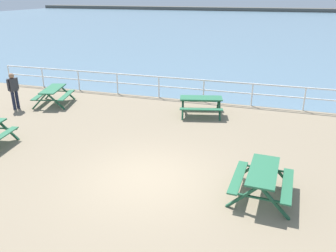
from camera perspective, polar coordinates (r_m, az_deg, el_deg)
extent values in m
cube|color=gray|center=(10.02, -3.48, -9.12)|extent=(30.00, 24.00, 0.20)
cube|color=slate|center=(61.06, 15.10, 16.15)|extent=(142.00, 90.00, 0.01)
cube|color=#4C4C47|center=(103.94, 16.58, 17.96)|extent=(142.00, 6.00, 1.80)
cube|color=white|center=(16.57, 6.06, 7.62)|extent=(23.00, 0.06, 0.06)
cube|color=white|center=(16.68, 6.00, 6.04)|extent=(23.00, 0.05, 0.05)
cylinder|color=white|center=(22.00, -25.07, 7.78)|extent=(0.07, 0.07, 1.05)
cylinder|color=white|center=(20.53, -20.24, 7.63)|extent=(0.07, 0.07, 1.05)
cylinder|color=white|center=(19.24, -14.72, 7.38)|extent=(0.07, 0.07, 1.05)
cylinder|color=white|center=(18.14, -8.48, 7.02)|extent=(0.07, 0.07, 1.05)
cylinder|color=white|center=(17.28, -1.54, 6.52)|extent=(0.07, 0.07, 1.05)
cylinder|color=white|center=(16.70, 5.99, 5.87)|extent=(0.07, 0.07, 1.05)
cylinder|color=white|center=(16.42, 13.89, 5.08)|extent=(0.07, 0.07, 1.05)
cylinder|color=white|center=(16.46, 21.89, 4.18)|extent=(0.07, 0.07, 1.05)
cube|color=#286B47|center=(12.81, -26.27, -1.63)|extent=(0.53, 1.82, 0.04)
cube|color=#1E5035|center=(13.56, -25.27, -0.57)|extent=(0.80, 0.20, 0.79)
cube|color=#286B47|center=(9.09, 15.68, -7.25)|extent=(0.80, 1.84, 0.05)
cube|color=#286B47|center=(9.28, 11.66, -8.34)|extent=(0.36, 1.81, 0.04)
cube|color=#286B47|center=(9.22, 19.35, -9.40)|extent=(0.36, 1.81, 0.04)
cube|color=#1E5035|center=(9.97, 13.78, -6.79)|extent=(0.80, 0.12, 0.79)
cube|color=#1E5035|center=(9.94, 18.09, -7.37)|extent=(0.80, 0.12, 0.79)
cube|color=#1E5035|center=(9.93, 15.96, -6.86)|extent=(1.50, 0.14, 0.04)
cube|color=#1E5035|center=(8.63, 12.36, -11.47)|extent=(0.80, 0.12, 0.79)
cube|color=#1E5035|center=(8.59, 17.40, -12.18)|extent=(0.80, 0.12, 0.79)
cube|color=#1E5035|center=(8.58, 14.90, -11.58)|extent=(1.50, 0.14, 0.04)
cube|color=#286B47|center=(14.75, 5.57, 4.68)|extent=(1.92, 1.12, 0.05)
cube|color=#286B47|center=(15.43, 5.46, 4.28)|extent=(1.81, 0.69, 0.04)
cube|color=#286B47|center=(14.25, 5.60, 2.81)|extent=(1.81, 0.69, 0.04)
cube|color=#1E5035|center=(15.27, 8.40, 3.66)|extent=(0.27, 0.79, 0.79)
cube|color=#1E5035|center=(14.56, 8.63, 2.76)|extent=(0.27, 0.79, 0.79)
cube|color=#1E5035|center=(14.90, 8.52, 3.39)|extent=(0.42, 1.47, 0.04)
cube|color=#1E5035|center=(15.21, 2.53, 3.81)|extent=(0.27, 0.79, 0.79)
cube|color=#1E5035|center=(14.50, 2.47, 2.91)|extent=(0.27, 0.79, 0.79)
cube|color=#1E5035|center=(14.84, 2.50, 3.53)|extent=(0.42, 1.47, 0.04)
cube|color=#286B47|center=(17.02, -18.74, 5.92)|extent=(1.14, 1.92, 0.05)
cube|color=#286B47|center=(17.33, -20.54, 4.92)|extent=(0.72, 1.81, 0.04)
cube|color=#286B47|center=(16.88, -16.65, 4.98)|extent=(0.72, 1.81, 0.04)
cube|color=#1E5035|center=(17.95, -18.86, 5.43)|extent=(0.79, 0.28, 0.79)
cube|color=#1E5035|center=(17.69, -16.59, 5.47)|extent=(0.79, 0.28, 0.79)
cube|color=#1E5035|center=(17.80, -17.75, 5.59)|extent=(1.46, 0.45, 0.04)
cube|color=#1E5035|center=(16.57, -20.72, 3.90)|extent=(0.79, 0.28, 0.79)
cube|color=#1E5035|center=(16.29, -18.28, 3.93)|extent=(0.79, 0.28, 0.79)
cube|color=#1E5035|center=(16.41, -19.53, 4.06)|extent=(1.46, 0.45, 0.04)
cylinder|color=#1E2338|center=(17.03, -23.93, 4.07)|extent=(0.14, 0.14, 0.85)
cylinder|color=#1E2338|center=(16.95, -24.45, 3.91)|extent=(0.14, 0.14, 0.85)
cube|color=#333338|center=(16.81, -24.56, 6.31)|extent=(0.32, 0.39, 0.58)
cylinder|color=#333338|center=(16.91, -23.93, 6.59)|extent=(0.09, 0.09, 0.52)
cylinder|color=#333338|center=(16.71, -25.22, 6.22)|extent=(0.09, 0.09, 0.52)
sphere|color=#9E7051|center=(16.73, -24.77, 7.64)|extent=(0.23, 0.23, 0.23)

